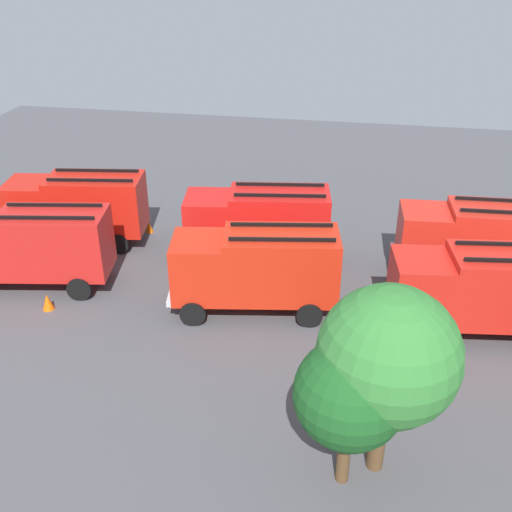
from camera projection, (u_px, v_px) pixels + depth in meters
The scene contains 14 objects.
ground_plane at pixel (256, 282), 28.54m from camera, with size 56.22×56.22×0.00m, color #4C4C51.
fire_truck_0 at pixel (477, 238), 27.86m from camera, with size 7.32×3.07×3.88m.
fire_truck_1 at pixel (258, 221), 29.48m from camera, with size 7.47×3.57×3.88m.
fire_truck_2 at pixel (77, 205), 31.19m from camera, with size 7.48×3.60×3.88m.
fire_truck_3 at pixel (481, 288), 23.93m from camera, with size 7.45×3.48×3.88m.
fire_truck_4 at pixel (256, 267), 25.46m from camera, with size 7.50×3.67×3.88m.
fire_truck_5 at pixel (33, 244), 27.28m from camera, with size 7.50×3.70×3.88m.
firefighter_1 at pixel (431, 235), 30.79m from camera, with size 0.48×0.43×1.68m.
firefighter_2 at pixel (209, 216), 32.76m from camera, with size 0.47×0.36×1.76m.
tree_1 at pixel (388, 356), 16.70m from camera, with size 4.09×4.09×6.34m.
tree_2 at pixel (350, 395), 16.69m from camera, with size 3.20×3.20×4.96m.
traffic_cone_0 at pixel (11, 251), 30.46m from camera, with size 0.51×0.51×0.73m, color #F2600C.
traffic_cone_1 at pixel (149, 227), 33.10m from camera, with size 0.46×0.46×0.65m, color #F2600C.
traffic_cone_2 at pixel (48, 302), 26.32m from camera, with size 0.52×0.52×0.74m, color #F2600C.
Camera 1 is at (-4.45, 24.08, 14.70)m, focal length 42.09 mm.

